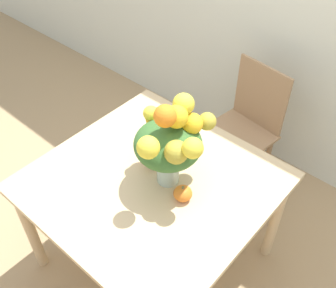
% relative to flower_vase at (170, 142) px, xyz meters
% --- Properties ---
extents(ground_plane, '(12.00, 12.00, 0.00)m').
position_rel_flower_vase_xyz_m(ground_plane, '(-0.07, -0.05, -0.99)').
color(ground_plane, tan).
extents(dining_table, '(1.12, 1.10, 0.73)m').
position_rel_flower_vase_xyz_m(dining_table, '(-0.07, -0.05, -0.36)').
color(dining_table, '#D1B284').
rests_on(dining_table, ground_plane).
extents(flower_vase, '(0.41, 0.44, 0.49)m').
position_rel_flower_vase_xyz_m(flower_vase, '(0.00, 0.00, 0.00)').
color(flower_vase, '#B2CCBC').
rests_on(flower_vase, dining_table).
extents(pumpkin, '(0.09, 0.09, 0.08)m').
position_rel_flower_vase_xyz_m(pumpkin, '(0.12, -0.05, -0.23)').
color(pumpkin, orange).
rests_on(pumpkin, dining_table).
extents(turkey_figurine, '(0.10, 0.13, 0.08)m').
position_rel_flower_vase_xyz_m(turkey_figurine, '(-0.15, 0.04, -0.22)').
color(turkey_figurine, '#A87A4C').
rests_on(turkey_figurine, dining_table).
extents(dining_chair_near_window, '(0.47, 0.47, 0.91)m').
position_rel_flower_vase_xyz_m(dining_chair_near_window, '(-0.08, 0.85, -0.52)').
color(dining_chair_near_window, '#9E7A56').
rests_on(dining_chair_near_window, ground_plane).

